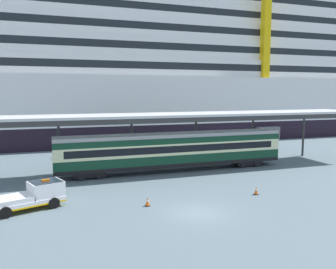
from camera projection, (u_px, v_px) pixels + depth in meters
ground_plane at (199, 213)px, 24.65m from camera, size 400.00×400.00×0.00m
cruise_ship at (128, 62)px, 68.34m from camera, size 176.06×31.32×42.58m
platform_canopy at (172, 116)px, 37.49m from camera, size 46.64×5.55×6.18m
train_carriage at (173, 150)px, 37.52m from camera, size 24.75×2.81×4.11m
service_truck at (33, 195)px, 25.56m from camera, size 5.58×3.64×2.02m
traffic_cone_near at (256, 190)px, 29.01m from camera, size 0.36×0.36×0.71m
traffic_cone_mid at (148, 202)px, 26.09m from camera, size 0.36×0.36×0.68m
dockside_crane at (266, 45)px, 61.44m from camera, size 10.47×4.40×54.07m
quay_bollard at (60, 189)px, 28.97m from camera, size 0.48×0.48×0.96m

